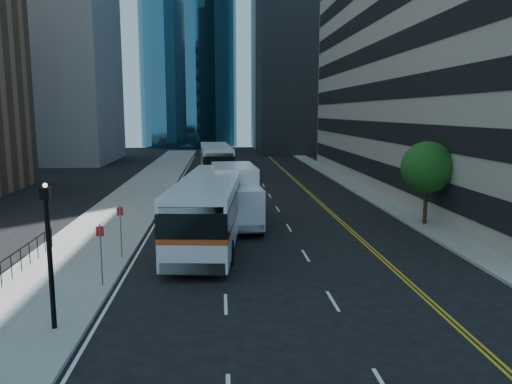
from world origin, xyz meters
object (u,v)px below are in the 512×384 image
(street_tree, at_px, (427,168))
(box_truck, at_px, (235,195))
(bus_rear, at_px, (216,160))
(lamp_post, at_px, (49,250))
(bus_front, at_px, (210,207))

(street_tree, distance_m, box_truck, 11.90)
(street_tree, height_order, bus_rear, street_tree)
(street_tree, relative_size, box_truck, 0.66)
(street_tree, bearing_deg, bus_rear, 118.96)
(lamp_post, distance_m, bus_rear, 38.02)
(bus_front, xyz_separation_m, bus_rear, (0.10, 26.65, -0.00))
(lamp_post, relative_size, bus_front, 0.33)
(bus_front, bearing_deg, street_tree, 17.95)
(lamp_post, xyz_separation_m, box_truck, (6.28, 15.11, -0.81))
(bus_front, bearing_deg, lamp_post, -108.11)
(bus_front, bearing_deg, bus_rear, 95.10)
(bus_rear, xyz_separation_m, box_truck, (1.39, -22.58, 0.01))
(street_tree, bearing_deg, lamp_post, -142.13)
(street_tree, height_order, box_truck, street_tree)
(street_tree, xyz_separation_m, lamp_post, (-18.00, -14.00, -0.92))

